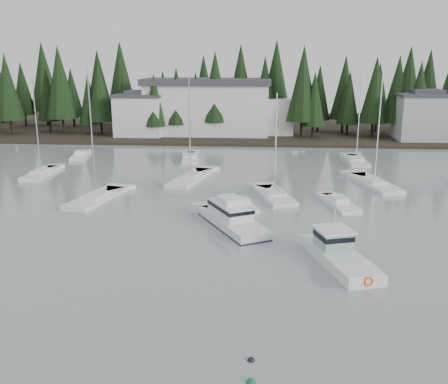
% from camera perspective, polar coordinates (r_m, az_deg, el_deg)
% --- Properties ---
extents(far_shore_land, '(240.00, 54.00, 1.00)m').
position_cam_1_polar(far_shore_land, '(115.68, 1.39, 7.46)').
color(far_shore_land, black).
rests_on(far_shore_land, ground).
extents(conifer_treeline, '(200.00, 22.00, 20.00)m').
position_cam_1_polar(conifer_treeline, '(104.80, 1.08, 6.68)').
color(conifer_treeline, black).
rests_on(conifer_treeline, ground).
extents(house_west, '(9.54, 7.42, 8.75)m').
position_cam_1_polar(house_west, '(99.98, -9.61, 8.76)').
color(house_west, silver).
rests_on(house_west, ground).
extents(house_east_a, '(10.60, 8.48, 9.25)m').
position_cam_1_polar(house_east_a, '(100.74, 21.94, 8.09)').
color(house_east_a, '#999EA0').
rests_on(house_east_a, ground).
extents(harbor_inn, '(29.50, 11.50, 10.90)m').
position_cam_1_polar(harbor_inn, '(100.70, -0.72, 9.65)').
color(harbor_inn, silver).
rests_on(harbor_inn, ground).
extents(cabin_cruiser_center, '(7.33, 10.04, 4.20)m').
position_cam_1_polar(cabin_cruiser_center, '(46.40, 0.88, -3.18)').
color(cabin_cruiser_center, silver).
rests_on(cabin_cruiser_center, ground).
extents(lobster_boat_teal, '(5.11, 8.68, 4.56)m').
position_cam_1_polar(lobster_boat_teal, '(39.17, 13.06, -7.22)').
color(lobster_boat_teal, silver).
rests_on(lobster_boat_teal, ground).
extents(sailboat_2, '(2.80, 8.32, 13.88)m').
position_cam_1_polar(sailboat_2, '(77.97, 14.84, 3.36)').
color(sailboat_2, silver).
rests_on(sailboat_2, ground).
extents(sailboat_4, '(5.22, 10.98, 12.20)m').
position_cam_1_polar(sailboat_4, '(64.42, -3.84, 1.44)').
color(sailboat_4, silver).
rests_on(sailboat_4, ground).
extents(sailboat_5, '(2.54, 8.27, 13.30)m').
position_cam_1_polar(sailboat_5, '(71.28, -20.16, 1.89)').
color(sailboat_5, silver).
rests_on(sailboat_5, ground).
extents(sailboat_7, '(5.34, 10.65, 14.33)m').
position_cam_1_polar(sailboat_7, '(64.32, 16.77, 0.82)').
color(sailboat_7, silver).
rests_on(sailboat_7, ground).
extents(sailboat_8, '(5.07, 8.73, 12.10)m').
position_cam_1_polar(sailboat_8, '(56.30, 5.76, -0.58)').
color(sailboat_8, silver).
rests_on(sailboat_8, ground).
extents(sailboat_10, '(4.91, 9.63, 14.92)m').
position_cam_1_polar(sailboat_10, '(56.73, -14.40, -0.85)').
color(sailboat_10, silver).
rests_on(sailboat_10, ground).
extents(sailboat_11, '(3.61, 8.82, 13.39)m').
position_cam_1_polar(sailboat_11, '(77.75, -3.85, 3.80)').
color(sailboat_11, silver).
rests_on(sailboat_11, ground).
extents(runabout_1, '(3.91, 7.32, 1.42)m').
position_cam_1_polar(runabout_1, '(54.31, 12.97, -1.40)').
color(runabout_1, silver).
rests_on(runabout_1, ground).
extents(runabout_3, '(3.32, 7.18, 1.42)m').
position_cam_1_polar(runabout_3, '(82.56, -16.09, 3.94)').
color(runabout_3, silver).
rests_on(runabout_3, ground).
extents(runabout_4, '(3.85, 5.69, 1.42)m').
position_cam_1_polar(runabout_4, '(52.18, 2.05, -1.69)').
color(runabout_4, silver).
rests_on(runabout_4, ground).
extents(mooring_buoy_green, '(0.46, 0.46, 0.46)m').
position_cam_1_polar(mooring_buoy_green, '(25.72, 3.08, -20.92)').
color(mooring_buoy_green, '#145933').
rests_on(mooring_buoy_green, ground).
extents(mooring_buoy_dark, '(0.38, 0.38, 0.38)m').
position_cam_1_polar(mooring_buoy_dark, '(27.21, 3.11, -18.68)').
color(mooring_buoy_dark, black).
rests_on(mooring_buoy_dark, ground).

